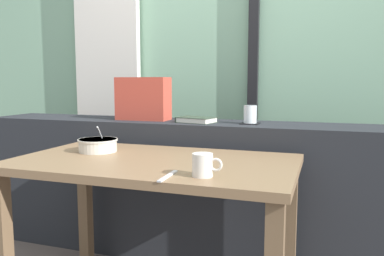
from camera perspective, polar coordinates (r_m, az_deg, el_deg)
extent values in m
cube|color=#84B293|center=(3.00, 5.97, 13.43)|extent=(4.80, 0.08, 2.80)
cube|color=silver|center=(3.28, -12.25, 10.12)|extent=(0.56, 0.06, 2.50)
cube|color=black|center=(2.89, 8.96, 11.65)|extent=(0.07, 0.05, 2.60)
cube|color=#23262B|center=(2.36, 1.59, -9.01)|extent=(2.80, 0.39, 0.82)
cube|color=brown|center=(1.93, -25.80, -15.62)|extent=(0.06, 0.06, 0.67)
cube|color=brown|center=(2.37, -15.28, -11.00)|extent=(0.06, 0.06, 0.67)
cube|color=brown|center=(2.00, 14.05, -14.40)|extent=(0.06, 0.06, 0.67)
cube|color=#846647|center=(1.75, -5.61, -5.15)|extent=(1.25, 0.71, 0.03)
cube|color=black|center=(2.20, 8.45, 0.66)|extent=(0.10, 0.10, 0.00)
cylinder|color=white|center=(2.19, 8.48, 2.01)|extent=(0.07, 0.07, 0.10)
cylinder|color=#BC3D51|center=(2.19, 8.47, 1.78)|extent=(0.06, 0.06, 0.07)
cube|color=#334233|center=(2.24, 0.66, 0.83)|extent=(0.23, 0.18, 0.00)
cube|color=silver|center=(2.24, 0.66, 1.20)|extent=(0.22, 0.17, 0.03)
cube|color=#334233|center=(2.24, 0.66, 1.56)|extent=(0.23, 0.18, 0.00)
cube|color=#334233|center=(2.29, -1.50, 1.33)|extent=(0.04, 0.14, 0.03)
cube|color=#B74233|center=(2.42, -7.12, 4.27)|extent=(0.32, 0.15, 0.26)
cylinder|color=beige|center=(1.98, -13.56, -2.47)|extent=(0.18, 0.18, 0.06)
cylinder|color=beige|center=(1.98, -13.58, -1.69)|extent=(0.19, 0.19, 0.01)
cylinder|color=brown|center=(1.98, -13.55, -2.75)|extent=(0.16, 0.16, 0.04)
cylinder|color=silver|center=(2.00, -13.07, -1.28)|extent=(0.04, 0.13, 0.12)
ellipsoid|color=silver|center=(2.02, -12.74, -2.27)|extent=(0.03, 0.05, 0.01)
cube|color=silver|center=(1.43, -3.54, -7.00)|extent=(0.02, 0.17, 0.01)
cylinder|color=silver|center=(1.43, 1.55, -5.41)|extent=(0.08, 0.08, 0.08)
torus|color=silver|center=(1.41, 3.50, -5.37)|extent=(0.05, 0.01, 0.05)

